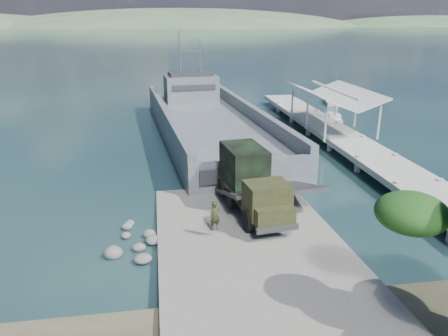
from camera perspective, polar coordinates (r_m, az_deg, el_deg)
ground at (r=25.30m, az=2.92°, el=-9.35°), size 1400.00×1400.00×0.00m
boat_ramp at (r=24.32m, az=3.41°, el=-9.94°), size 10.00×18.00×0.50m
shoreline_rocks at (r=25.34m, az=-11.39°, el=-9.69°), size 3.20×5.60×0.90m
distant_headlands at (r=584.43m, az=-3.76°, el=17.91°), size 1000.00×240.00×48.00m
pier at (r=45.43m, az=14.32°, el=5.23°), size 6.40×44.00×6.10m
landing_craft at (r=46.32m, az=-1.94°, el=5.22°), size 12.42×38.77×11.35m
military_truck at (r=27.24m, az=3.54°, el=-1.77°), size 3.43×8.26×3.72m
soldier at (r=24.22m, az=-1.16°, el=-7.11°), size 0.72×0.59×1.69m
sailboat_near at (r=55.00m, az=14.10°, el=6.25°), size 2.74×5.36×6.27m
sailboat_far at (r=66.79m, az=13.80°, el=8.49°), size 2.85×5.53×6.48m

